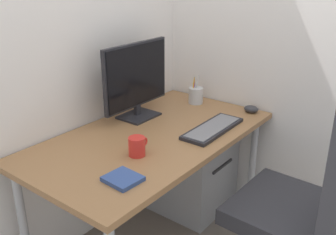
{
  "coord_description": "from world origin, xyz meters",
  "views": [
    {
      "loc": [
        -1.41,
        -1.2,
        1.54
      ],
      "look_at": [
        0.04,
        -0.08,
        0.81
      ],
      "focal_mm": 40.94,
      "sensor_mm": 36.0,
      "label": 1
    }
  ],
  "objects_px": {
    "mouse": "(251,109)",
    "notebook": "(123,179)",
    "pen_holder": "(196,95)",
    "filing_cabinet": "(190,169)",
    "coffee_mug": "(137,146)",
    "keyboard": "(213,128)",
    "monitor": "(137,79)",
    "office_chair": "(314,192)"
  },
  "relations": [
    {
      "from": "mouse",
      "to": "pen_holder",
      "type": "height_order",
      "value": "pen_holder"
    },
    {
      "from": "office_chair",
      "to": "mouse",
      "type": "bearing_deg",
      "value": 50.45
    },
    {
      "from": "filing_cabinet",
      "to": "pen_holder",
      "type": "bearing_deg",
      "value": 18.21
    },
    {
      "from": "filing_cabinet",
      "to": "coffee_mug",
      "type": "xyz_separation_m",
      "value": [
        -0.68,
        -0.16,
        0.49
      ]
    },
    {
      "from": "office_chair",
      "to": "coffee_mug",
      "type": "bearing_deg",
      "value": 118.77
    },
    {
      "from": "filing_cabinet",
      "to": "keyboard",
      "type": "relative_size",
      "value": 1.26
    },
    {
      "from": "pen_holder",
      "to": "coffee_mug",
      "type": "bearing_deg",
      "value": -166.14
    },
    {
      "from": "pen_holder",
      "to": "filing_cabinet",
      "type": "bearing_deg",
      "value": -161.79
    },
    {
      "from": "office_chair",
      "to": "pen_holder",
      "type": "height_order",
      "value": "office_chair"
    },
    {
      "from": "mouse",
      "to": "pen_holder",
      "type": "relative_size",
      "value": 0.48
    },
    {
      "from": "keyboard",
      "to": "notebook",
      "type": "relative_size",
      "value": 3.03
    },
    {
      "from": "keyboard",
      "to": "pen_holder",
      "type": "height_order",
      "value": "pen_holder"
    },
    {
      "from": "monitor",
      "to": "mouse",
      "type": "distance_m",
      "value": 0.72
    },
    {
      "from": "coffee_mug",
      "to": "notebook",
      "type": "bearing_deg",
      "value": -152.75
    },
    {
      "from": "filing_cabinet",
      "to": "pen_holder",
      "type": "distance_m",
      "value": 0.5
    },
    {
      "from": "filing_cabinet",
      "to": "mouse",
      "type": "height_order",
      "value": "mouse"
    },
    {
      "from": "mouse",
      "to": "notebook",
      "type": "height_order",
      "value": "mouse"
    },
    {
      "from": "keyboard",
      "to": "mouse",
      "type": "distance_m",
      "value": 0.38
    },
    {
      "from": "keyboard",
      "to": "pen_holder",
      "type": "xyz_separation_m",
      "value": [
        0.31,
        0.32,
        0.04
      ]
    },
    {
      "from": "monitor",
      "to": "coffee_mug",
      "type": "distance_m",
      "value": 0.53
    },
    {
      "from": "mouse",
      "to": "notebook",
      "type": "distance_m",
      "value": 1.05
    },
    {
      "from": "pen_holder",
      "to": "coffee_mug",
      "type": "xyz_separation_m",
      "value": [
        -0.78,
        -0.19,
        -0.01
      ]
    },
    {
      "from": "office_chair",
      "to": "mouse",
      "type": "xyz_separation_m",
      "value": [
        0.45,
        0.54,
        0.15
      ]
    },
    {
      "from": "mouse",
      "to": "coffee_mug",
      "type": "distance_m",
      "value": 0.86
    },
    {
      "from": "keyboard",
      "to": "notebook",
      "type": "height_order",
      "value": "keyboard"
    },
    {
      "from": "office_chair",
      "to": "notebook",
      "type": "relative_size",
      "value": 7.9
    },
    {
      "from": "filing_cabinet",
      "to": "keyboard",
      "type": "bearing_deg",
      "value": -126.87
    },
    {
      "from": "monitor",
      "to": "pen_holder",
      "type": "relative_size",
      "value": 2.69
    },
    {
      "from": "pen_holder",
      "to": "notebook",
      "type": "distance_m",
      "value": 1.03
    },
    {
      "from": "keyboard",
      "to": "notebook",
      "type": "distance_m",
      "value": 0.68
    },
    {
      "from": "keyboard",
      "to": "notebook",
      "type": "bearing_deg",
      "value": 178.4
    },
    {
      "from": "filing_cabinet",
      "to": "keyboard",
      "type": "xyz_separation_m",
      "value": [
        -0.22,
        -0.29,
        0.45
      ]
    },
    {
      "from": "office_chair",
      "to": "notebook",
      "type": "distance_m",
      "value": 0.86
    },
    {
      "from": "coffee_mug",
      "to": "keyboard",
      "type": "bearing_deg",
      "value": -15.2
    },
    {
      "from": "filing_cabinet",
      "to": "pen_holder",
      "type": "xyz_separation_m",
      "value": [
        0.09,
        0.03,
        0.49
      ]
    },
    {
      "from": "filing_cabinet",
      "to": "notebook",
      "type": "relative_size",
      "value": 3.8
    },
    {
      "from": "mouse",
      "to": "keyboard",
      "type": "bearing_deg",
      "value": 164.17
    },
    {
      "from": "notebook",
      "to": "coffee_mug",
      "type": "height_order",
      "value": "coffee_mug"
    },
    {
      "from": "monitor",
      "to": "notebook",
      "type": "bearing_deg",
      "value": -142.92
    },
    {
      "from": "keyboard",
      "to": "notebook",
      "type": "xyz_separation_m",
      "value": [
        -0.68,
        0.02,
        -0.0
      ]
    },
    {
      "from": "keyboard",
      "to": "pen_holder",
      "type": "bearing_deg",
      "value": 45.97
    },
    {
      "from": "mouse",
      "to": "pen_holder",
      "type": "xyz_separation_m",
      "value": [
        -0.06,
        0.36,
        0.03
      ]
    }
  ]
}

